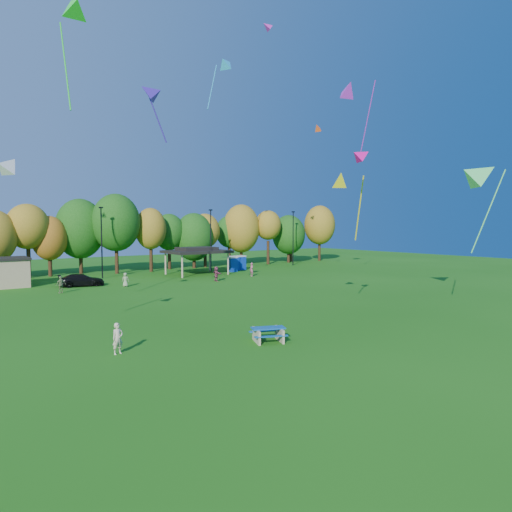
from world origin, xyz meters
TOP-DOWN VIEW (x-y plane):
  - ground at (0.00, 0.00)m, footprint 160.00×160.00m
  - tree_line at (-1.03, 45.51)m, footprint 93.57×10.55m
  - lamp_posts at (2.00, 40.00)m, footprint 64.50×0.25m
  - pavilion at (14.00, 37.00)m, footprint 8.20×6.20m
  - porta_potties at (21.26, 38.18)m, footprint 3.75×2.66m
  - picnic_table at (-0.24, 2.51)m, footprint 2.41×2.23m
  - kite_flyer at (-8.20, 5.16)m, footprint 0.68×0.52m
  - car_d at (-2.27, 33.79)m, footprint 5.08×2.79m
  - far_person_2 at (12.20, 28.88)m, footprint 0.60×1.69m
  - far_person_3 at (1.54, 30.55)m, footprint 0.91×0.83m
  - far_person_4 at (-5.37, 29.70)m, footprint 1.08×0.66m
  - far_person_5 at (18.76, 30.72)m, footprint 0.49×0.70m
  - kite_0 at (7.48, 2.26)m, footprint 1.65×1.49m
  - kite_1 at (-7.80, 13.55)m, footprint 1.84×4.57m
  - kite_2 at (21.34, 21.07)m, footprint 1.51×1.30m
  - kite_5 at (9.33, 6.03)m, footprint 2.27×3.16m
  - kite_7 at (-12.53, 8.36)m, footprint 2.13×1.68m
  - kite_8 at (-1.76, 15.77)m, footprint 2.88×2.25m
  - kite_10 at (21.49, 1.49)m, footprint 4.59×4.14m
  - kite_11 at (13.76, 20.95)m, footprint 1.53×1.34m
  - kite_13 at (22.93, 17.90)m, footprint 2.71×5.25m
  - kite_15 at (13.54, 28.38)m, footprint 3.96×2.67m

SIDE VIEW (x-z plane):
  - ground at x=0.00m, z-range 0.00..0.00m
  - picnic_table at x=-0.24m, z-range 0.07..0.91m
  - car_d at x=-2.27m, z-range 0.00..1.39m
  - far_person_3 at x=1.54m, z-range 0.00..1.56m
  - kite_flyer at x=-8.20m, z-range 0.00..1.67m
  - far_person_4 at x=-5.37m, z-range 0.00..1.72m
  - far_person_2 at x=12.20m, z-range 0.00..1.80m
  - far_person_5 at x=18.76m, z-range 0.00..1.82m
  - porta_potties at x=21.26m, z-range 0.01..2.19m
  - pavilion at x=14.00m, z-range 1.34..5.11m
  - lamp_posts at x=2.00m, z-range 0.36..9.45m
  - tree_line at x=-1.03m, z-range 0.34..11.49m
  - kite_7 at x=-12.53m, z-range 8.09..11.58m
  - kite_5 at x=9.33m, z-range 7.46..12.93m
  - kite_10 at x=21.49m, z-range 6.95..15.02m
  - kite_0 at x=7.48m, z-range 10.72..12.09m
  - kite_8 at x=-1.76m, z-range 14.71..19.39m
  - kite_2 at x=21.34m, z-range 17.48..18.76m
  - kite_1 at x=-7.80m, z-range 17.09..24.74m
  - kite_13 at x=22.93m, z-range 17.63..26.35m
  - kite_15 at x=13.54m, z-range 22.40..29.08m
  - kite_11 at x=13.76m, z-range 26.99..28.29m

